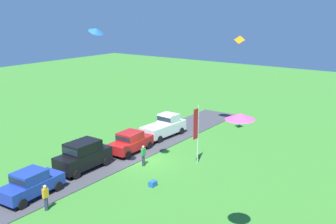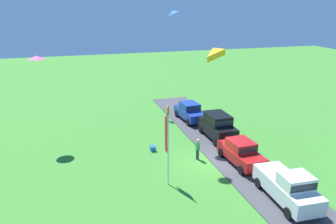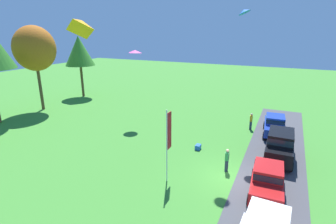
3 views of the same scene
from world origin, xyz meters
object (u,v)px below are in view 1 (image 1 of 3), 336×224
object	(u,v)px
person_on_lawn	(46,197)
flag_banner	(196,128)
cooler_box	(153,184)
car_sedan_by_flagpole	(31,183)
kite_delta_high_left	(240,116)
kite_delta_mid_center	(96,30)
car_suv_far_end	(83,154)
car_pickup_mid_row	(165,126)
car_sedan_near_entrance	(131,141)
person_beside_suv	(143,156)
kite_diamond_trailing_tail	(239,39)

from	to	relation	value
person_on_lawn	flag_banner	bearing A→B (deg)	162.91
flag_banner	cooler_box	bearing A→B (deg)	-3.64
car_sedan_by_flagpole	kite_delta_high_left	size ratio (longest dim) A/B	3.26
car_sedan_by_flagpole	kite_delta_high_left	bearing A→B (deg)	97.45
kite_delta_mid_center	car_sedan_by_flagpole	bearing A→B (deg)	-40.37
car_suv_far_end	flag_banner	xyz separation A→B (m)	(-6.11, 6.56, 1.84)
car_pickup_mid_row	car_suv_far_end	xyz separation A→B (m)	(10.52, -0.20, 0.19)
car_sedan_near_entrance	car_suv_far_end	xyz separation A→B (m)	(5.11, -0.43, 0.25)
kite_delta_high_left	person_on_lawn	bearing A→B (deg)	-78.67
car_pickup_mid_row	person_beside_suv	xyz separation A→B (m)	(7.10, 3.07, -0.23)
car_suv_far_end	cooler_box	size ratio (longest dim) A/B	8.24
kite_delta_high_left	kite_diamond_trailing_tail	bearing A→B (deg)	-153.71
car_pickup_mid_row	car_sedan_by_flagpole	distance (m)	15.78
person_on_lawn	kite_delta_mid_center	distance (m)	10.97
car_sedan_by_flagpole	car_sedan_near_entrance	bearing A→B (deg)	-178.69
car_suv_far_end	person_beside_suv	size ratio (longest dim) A/B	2.70
kite_diamond_trailing_tail	kite_delta_mid_center	xyz separation A→B (m)	(14.50, -2.92, 1.23)
car_pickup_mid_row	kite_diamond_trailing_tail	xyz separation A→B (m)	(-2.36, 6.48, 8.65)
kite_diamond_trailing_tail	kite_delta_mid_center	world-z (taller)	kite_delta_mid_center
person_on_lawn	kite_delta_high_left	distance (m)	13.76
kite_diamond_trailing_tail	kite_delta_mid_center	bearing A→B (deg)	-11.40
car_sedan_near_entrance	car_pickup_mid_row	bearing A→B (deg)	-177.47
person_beside_suv	kite_delta_high_left	bearing A→B (deg)	59.22
car_sedan_by_flagpole	kite_diamond_trailing_tail	size ratio (longest dim) A/B	5.42
person_on_lawn	kite_delta_mid_center	bearing A→B (deg)	168.44
kite_delta_high_left	cooler_box	bearing A→B (deg)	-116.60
car_sedan_by_flagpole	kite_delta_mid_center	xyz separation A→B (m)	(-3.63, 3.08, 9.95)
cooler_box	kite_delta_high_left	bearing A→B (deg)	63.40
cooler_box	kite_delta_high_left	size ratio (longest dim) A/B	0.40
flag_banner	cooler_box	size ratio (longest dim) A/B	8.85
person_on_lawn	kite_diamond_trailing_tail	size ratio (longest dim) A/B	2.05
car_pickup_mid_row	flag_banner	xyz separation A→B (m)	(4.41, 6.37, 2.03)
kite_diamond_trailing_tail	person_on_lawn	bearing A→B (deg)	-11.44
person_beside_suv	cooler_box	size ratio (longest dim) A/B	3.05
person_beside_suv	kite_delta_mid_center	distance (m)	11.31
car_pickup_mid_row	kite_delta_high_left	distance (m)	21.12
kite_delta_mid_center	kite_diamond_trailing_tail	bearing A→B (deg)	168.60
kite_diamond_trailing_tail	car_sedan_near_entrance	bearing A→B (deg)	-38.81
flag_banner	person_on_lawn	bearing A→B (deg)	-17.09
car_sedan_near_entrance	person_on_lawn	size ratio (longest dim) A/B	2.62
kite_delta_mid_center	person_beside_suv	bearing A→B (deg)	-174.42
person_on_lawn	flag_banner	xyz separation A→B (m)	(-11.89, 3.66, 2.26)
kite_diamond_trailing_tail	kite_delta_high_left	distance (m)	18.31
person_on_lawn	kite_delta_high_left	bearing A→B (deg)	101.33
car_sedan_by_flagpole	kite_delta_mid_center	distance (m)	11.03
car_sedan_near_entrance	person_on_lawn	distance (m)	11.17
flag_banner	cooler_box	xyz separation A→B (m)	(5.27, -0.34, -2.94)
car_sedan_near_entrance	person_on_lawn	bearing A→B (deg)	12.78
car_sedan_by_flagpole	kite_delta_high_left	world-z (taller)	kite_delta_high_left
flag_banner	kite_diamond_trailing_tail	xyz separation A→B (m)	(-6.76, 0.12, 6.62)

